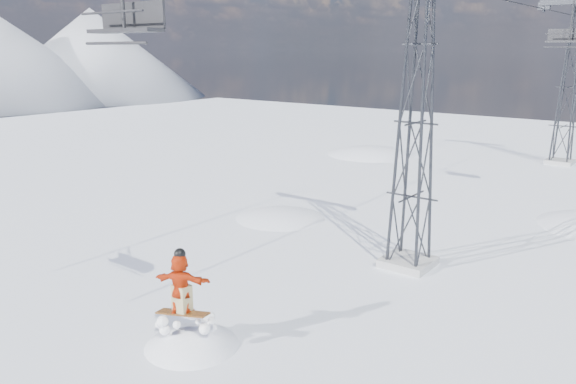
{
  "coord_description": "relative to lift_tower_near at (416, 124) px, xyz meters",
  "views": [
    {
      "loc": [
        9.41,
        -10.86,
        8.05
      ],
      "look_at": [
        -1.06,
        2.85,
        3.68
      ],
      "focal_mm": 35.0,
      "sensor_mm": 36.0,
      "label": 1
    }
  ],
  "objects": [
    {
      "name": "lift_tower_near",
      "position": [
        0.0,
        0.0,
        0.0
      ],
      "size": [
        5.2,
        1.8,
        11.43
      ],
      "color": "#999999",
      "rests_on": "ground"
    },
    {
      "name": "lift_chair_mid",
      "position": [
        2.2,
        12.71,
        3.22
      ],
      "size": [
        2.18,
        0.63,
        2.7
      ],
      "color": "black",
      "rests_on": "ground"
    },
    {
      "name": "snow_terrain",
      "position": [
        -5.57,
        13.24,
        -15.06
      ],
      "size": [
        39.0,
        37.0,
        22.0
      ],
      "color": "white",
      "rests_on": "ground"
    },
    {
      "name": "lift_tower_far",
      "position": [
        0.0,
        25.0,
        0.0
      ],
      "size": [
        5.2,
        1.8,
        11.43
      ],
      "color": "#999999",
      "rests_on": "ground"
    },
    {
      "name": "ground",
      "position": [
        -0.8,
        -8.0,
        -5.47
      ],
      "size": [
        120.0,
        120.0,
        0.0
      ],
      "primitive_type": "plane",
      "color": "white",
      "rests_on": "ground"
    },
    {
      "name": "lift_chair_near",
      "position": [
        -2.2,
        -10.65,
        3.23
      ],
      "size": [
        2.17,
        0.62,
        2.69
      ],
      "color": "black",
      "rests_on": "ground"
    }
  ]
}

